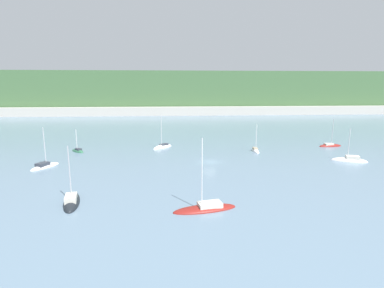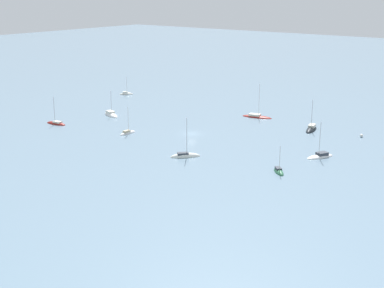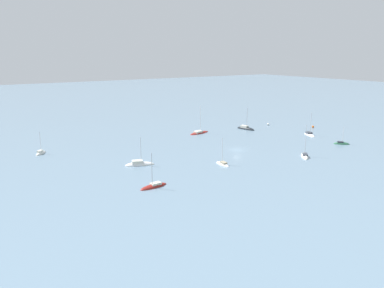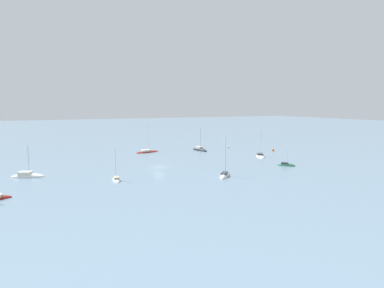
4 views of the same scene
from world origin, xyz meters
name	(u,v)px [view 1 (image 1 of 4)]	position (x,y,z in m)	size (l,w,h in m)	color
ground_plane	(210,162)	(0.00, 0.00, 0.00)	(600.00, 600.00, 0.00)	slate
hillside_ridge	(182,92)	(0.00, 143.68, 12.73)	(416.46, 62.09, 25.46)	#42663D
shore_town_strip	(185,111)	(0.00, 109.14, 2.42)	(353.99, 6.00, 4.84)	#B7B2A8
sailboat_0	(45,167)	(-35.01, -1.83, 0.12)	(5.25, 7.27, 8.86)	silver
sailboat_1	(78,151)	(-32.56, 12.87, 0.08)	(4.53, 4.57, 6.46)	#2D6647
sailboat_2	(72,202)	(-23.13, -22.35, 0.12)	(3.87, 8.14, 9.31)	black
sailboat_3	(255,151)	(13.23, 9.95, 0.11)	(1.71, 5.41, 7.70)	silver
sailboat_4	(205,209)	(-4.11, -26.07, 0.11)	(9.33, 4.34, 10.55)	maroon
sailboat_6	(163,147)	(-10.89, 16.46, 0.08)	(5.94, 6.26, 9.98)	white
sailboat_7	(349,161)	(31.41, -1.81, 0.11)	(8.00, 5.05, 8.34)	silver
sailboat_8	(330,146)	(36.00, 14.84, 0.08)	(6.86, 2.68, 8.37)	maroon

